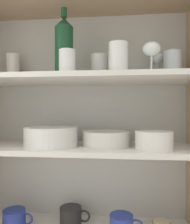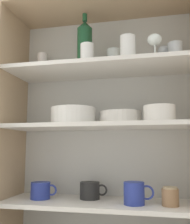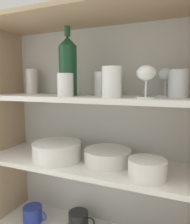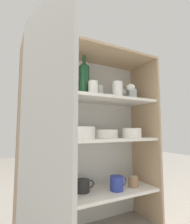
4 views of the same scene
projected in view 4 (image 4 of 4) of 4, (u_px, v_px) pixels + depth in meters
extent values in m
cube|color=silver|center=(84.00, 139.00, 1.38)|extent=(0.98, 0.02, 1.26)
cube|color=tan|center=(20.00, 143.00, 1.01)|extent=(0.02, 0.34, 1.26)
cube|color=tan|center=(145.00, 139.00, 1.46)|extent=(0.02, 0.34, 1.26)
cube|color=tan|center=(94.00, 54.00, 1.30)|extent=(0.98, 0.34, 0.02)
cube|color=silver|center=(93.00, 194.00, 1.20)|extent=(0.94, 0.30, 0.02)
cube|color=silver|center=(93.00, 140.00, 1.23)|extent=(0.94, 0.30, 0.02)
cube|color=silver|center=(93.00, 99.00, 1.26)|extent=(0.94, 0.30, 0.02)
cube|color=silver|center=(40.00, 149.00, 0.67)|extent=(0.11, 0.48, 1.26)
cylinder|color=white|center=(133.00, 96.00, 1.46)|extent=(0.07, 0.07, 0.10)
cylinder|color=white|center=(117.00, 90.00, 1.27)|extent=(0.07, 0.07, 0.11)
cylinder|color=white|center=(99.00, 93.00, 1.34)|extent=(0.07, 0.07, 0.10)
cylinder|color=white|center=(93.00, 88.00, 1.17)|extent=(0.07, 0.07, 0.09)
cylinder|color=silver|center=(42.00, 86.00, 1.18)|extent=(0.06, 0.06, 0.13)
cylinder|color=white|center=(131.00, 98.00, 1.32)|extent=(0.06, 0.06, 0.01)
cylinder|color=white|center=(131.00, 94.00, 1.32)|extent=(0.01, 0.01, 0.06)
ellipsoid|color=white|center=(131.00, 87.00, 1.33)|extent=(0.07, 0.07, 0.05)
cylinder|color=white|center=(124.00, 102.00, 1.48)|extent=(0.06, 0.06, 0.01)
cylinder|color=white|center=(123.00, 98.00, 1.48)|extent=(0.01, 0.01, 0.06)
ellipsoid|color=white|center=(123.00, 92.00, 1.49)|extent=(0.06, 0.06, 0.05)
cylinder|color=#194728|center=(84.00, 82.00, 1.23)|extent=(0.08, 0.08, 0.21)
cone|color=#194728|center=(84.00, 64.00, 1.25)|extent=(0.08, 0.08, 0.04)
cylinder|color=#194728|center=(84.00, 59.00, 1.25)|extent=(0.03, 0.03, 0.04)
cylinder|color=silver|center=(78.00, 138.00, 1.15)|extent=(0.22, 0.22, 0.01)
cylinder|color=silver|center=(78.00, 137.00, 1.15)|extent=(0.22, 0.22, 0.01)
cylinder|color=silver|center=(78.00, 136.00, 1.15)|extent=(0.22, 0.22, 0.01)
cylinder|color=silver|center=(78.00, 134.00, 1.15)|extent=(0.22, 0.22, 0.01)
cylinder|color=silver|center=(78.00, 133.00, 1.15)|extent=(0.22, 0.22, 0.01)
cylinder|color=silver|center=(78.00, 131.00, 1.15)|extent=(0.22, 0.22, 0.01)
cylinder|color=silver|center=(78.00, 130.00, 1.16)|extent=(0.22, 0.22, 0.01)
cylinder|color=silver|center=(78.00, 129.00, 1.16)|extent=(0.22, 0.22, 0.01)
cylinder|color=silver|center=(78.00, 127.00, 1.16)|extent=(0.22, 0.22, 0.01)
cylinder|color=silver|center=(104.00, 134.00, 1.30)|extent=(0.21, 0.21, 0.06)
torus|color=silver|center=(104.00, 130.00, 1.30)|extent=(0.20, 0.20, 0.01)
cylinder|color=silver|center=(132.00, 133.00, 1.31)|extent=(0.14, 0.14, 0.07)
torus|color=silver|center=(132.00, 129.00, 1.31)|extent=(0.14, 0.14, 0.01)
cylinder|color=#283893|center=(116.00, 183.00, 1.24)|extent=(0.09, 0.09, 0.10)
torus|color=#283893|center=(123.00, 181.00, 1.27)|extent=(0.06, 0.01, 0.06)
cylinder|color=black|center=(83.00, 186.00, 1.21)|extent=(0.10, 0.10, 0.08)
torus|color=black|center=(90.00, 184.00, 1.24)|extent=(0.06, 0.01, 0.06)
cylinder|color=#283893|center=(49.00, 194.00, 1.06)|extent=(0.10, 0.10, 0.08)
torus|color=#283893|center=(59.00, 192.00, 1.08)|extent=(0.05, 0.01, 0.05)
cylinder|color=#99704C|center=(133.00, 182.00, 1.32)|extent=(0.07, 0.07, 0.07)
cylinder|color=tan|center=(133.00, 176.00, 1.32)|extent=(0.06, 0.06, 0.01)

